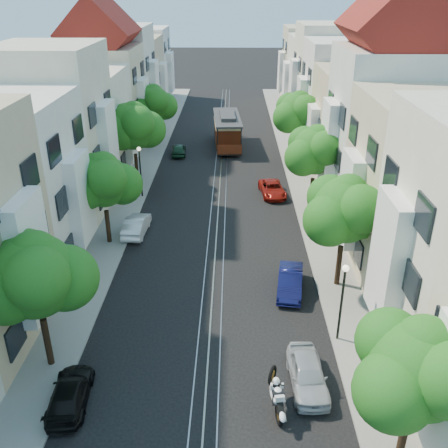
{
  "coord_description": "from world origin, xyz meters",
  "views": [
    {
      "loc": [
        1.07,
        -15.73,
        15.88
      ],
      "look_at": [
        0.58,
        12.53,
        2.2
      ],
      "focal_mm": 40.0,
      "sensor_mm": 36.0,
      "label": 1
    }
  ],
  "objects_px": {
    "lamp_east": "(343,292)",
    "parked_car_e_far": "(272,189)",
    "parked_car_w_near": "(70,393)",
    "lamp_west": "(140,164)",
    "parked_car_w_mid": "(136,225)",
    "tree_w_c": "(134,127)",
    "tree_w_d": "(153,104)",
    "tree_e_b": "(346,211)",
    "tree_e_d": "(299,113)",
    "tree_e_a": "(419,372)",
    "tree_e_c": "(316,152)",
    "cable_car": "(227,129)",
    "tree_w_b": "(104,182)",
    "parked_car_w_far": "(179,149)",
    "parked_car_e_mid": "(290,282)",
    "sportbike_rider": "(277,394)",
    "tree_w_a": "(36,278)",
    "parked_car_e_near": "(308,374)"
  },
  "relations": [
    {
      "from": "sportbike_rider",
      "to": "parked_car_w_near",
      "type": "distance_m",
      "value": 8.54
    },
    {
      "from": "parked_car_e_far",
      "to": "parked_car_w_near",
      "type": "bearing_deg",
      "value": -120.72
    },
    {
      "from": "tree_w_a",
      "to": "tree_w_b",
      "type": "relative_size",
      "value": 1.07
    },
    {
      "from": "parked_car_e_near",
      "to": "tree_e_d",
      "type": "bearing_deg",
      "value": 82.08
    },
    {
      "from": "tree_e_c",
      "to": "cable_car",
      "type": "distance_m",
      "value": 17.91
    },
    {
      "from": "tree_e_c",
      "to": "tree_w_d",
      "type": "bearing_deg",
      "value": 131.99
    },
    {
      "from": "parked_car_e_mid",
      "to": "parked_car_e_far",
      "type": "bearing_deg",
      "value": 97.74
    },
    {
      "from": "parked_car_e_mid",
      "to": "parked_car_w_near",
      "type": "xyz_separation_m",
      "value": [
        -10.0,
        -8.62,
        -0.09
      ]
    },
    {
      "from": "tree_e_b",
      "to": "parked_car_w_far",
      "type": "xyz_separation_m",
      "value": [
        -11.66,
        24.28,
        -4.15
      ]
    },
    {
      "from": "tree_w_d",
      "to": "tree_e_a",
      "type": "bearing_deg",
      "value": -69.73
    },
    {
      "from": "tree_w_a",
      "to": "parked_car_e_far",
      "type": "relative_size",
      "value": 1.68
    },
    {
      "from": "tree_w_b",
      "to": "parked_car_w_far",
      "type": "relative_size",
      "value": 1.82
    },
    {
      "from": "tree_w_d",
      "to": "parked_car_w_near",
      "type": "height_order",
      "value": "tree_w_d"
    },
    {
      "from": "tree_w_b",
      "to": "parked_car_w_near",
      "type": "relative_size",
      "value": 1.67
    },
    {
      "from": "tree_w_c",
      "to": "tree_w_b",
      "type": "bearing_deg",
      "value": -90.0
    },
    {
      "from": "tree_e_a",
      "to": "lamp_west",
      "type": "bearing_deg",
      "value": 118.45
    },
    {
      "from": "lamp_west",
      "to": "parked_car_w_mid",
      "type": "distance_m",
      "value": 6.93
    },
    {
      "from": "tree_w_d",
      "to": "parked_car_w_near",
      "type": "xyz_separation_m",
      "value": [
        1.54,
        -36.27,
        -4.06
      ]
    },
    {
      "from": "sportbike_rider",
      "to": "parked_car_e_far",
      "type": "relative_size",
      "value": 0.56
    },
    {
      "from": "tree_e_b",
      "to": "parked_car_e_near",
      "type": "height_order",
      "value": "tree_e_b"
    },
    {
      "from": "tree_e_a",
      "to": "tree_w_a",
      "type": "xyz_separation_m",
      "value": [
        -14.4,
        5.0,
        0.34
      ]
    },
    {
      "from": "tree_e_a",
      "to": "tree_e_c",
      "type": "bearing_deg",
      "value": 90.0
    },
    {
      "from": "tree_e_a",
      "to": "parked_car_w_near",
      "type": "bearing_deg",
      "value": 168.01
    },
    {
      "from": "tree_w_d",
      "to": "parked_car_e_far",
      "type": "bearing_deg",
      "value": -49.13
    },
    {
      "from": "parked_car_e_near",
      "to": "parked_car_w_mid",
      "type": "xyz_separation_m",
      "value": [
        -10.0,
        14.56,
        -0.0
      ]
    },
    {
      "from": "tree_w_c",
      "to": "tree_e_b",
      "type": "bearing_deg",
      "value": -48.01
    },
    {
      "from": "tree_e_a",
      "to": "parked_car_w_far",
      "type": "bearing_deg",
      "value": 107.82
    },
    {
      "from": "tree_e_d",
      "to": "tree_w_c",
      "type": "height_order",
      "value": "tree_w_c"
    },
    {
      "from": "lamp_east",
      "to": "tree_w_d",
      "type": "bearing_deg",
      "value": 112.8
    },
    {
      "from": "parked_car_e_far",
      "to": "parked_car_w_mid",
      "type": "bearing_deg",
      "value": -151.51
    },
    {
      "from": "tree_e_a",
      "to": "cable_car",
      "type": "distance_m",
      "value": 40.02
    },
    {
      "from": "tree_e_a",
      "to": "tree_w_d",
      "type": "relative_size",
      "value": 0.96
    },
    {
      "from": "tree_e_d",
      "to": "parked_car_e_mid",
      "type": "height_order",
      "value": "tree_e_d"
    },
    {
      "from": "tree_w_c",
      "to": "lamp_east",
      "type": "relative_size",
      "value": 1.71
    },
    {
      "from": "tree_e_b",
      "to": "tree_w_c",
      "type": "height_order",
      "value": "tree_w_c"
    },
    {
      "from": "parked_car_w_near",
      "to": "lamp_east",
      "type": "bearing_deg",
      "value": -164.5
    },
    {
      "from": "tree_e_c",
      "to": "tree_w_a",
      "type": "distance_m",
      "value": 23.05
    },
    {
      "from": "parked_car_e_mid",
      "to": "parked_car_w_near",
      "type": "height_order",
      "value": "parked_car_e_mid"
    },
    {
      "from": "tree_e_d",
      "to": "tree_w_b",
      "type": "relative_size",
      "value": 1.09
    },
    {
      "from": "tree_e_a",
      "to": "cable_car",
      "type": "relative_size",
      "value": 0.72
    },
    {
      "from": "tree_e_c",
      "to": "cable_car",
      "type": "relative_size",
      "value": 0.75
    },
    {
      "from": "sportbike_rider",
      "to": "cable_car",
      "type": "distance_m",
      "value": 37.04
    },
    {
      "from": "tree_e_b",
      "to": "lamp_east",
      "type": "xyz_separation_m",
      "value": [
        -0.96,
        -4.98,
        -1.89
      ]
    },
    {
      "from": "tree_w_d",
      "to": "cable_car",
      "type": "distance_m",
      "value": 8.1
    },
    {
      "from": "tree_e_b",
      "to": "tree_e_d",
      "type": "height_order",
      "value": "tree_e_d"
    },
    {
      "from": "tree_w_a",
      "to": "sportbike_rider",
      "type": "xyz_separation_m",
      "value": [
        10.07,
        -2.58,
        -3.79
      ]
    },
    {
      "from": "tree_w_c",
      "to": "parked_car_w_far",
      "type": "relative_size",
      "value": 2.06
    },
    {
      "from": "lamp_east",
      "to": "parked_car_e_far",
      "type": "relative_size",
      "value": 1.05
    },
    {
      "from": "sportbike_rider",
      "to": "parked_car_w_far",
      "type": "xyz_separation_m",
      "value": [
        -7.33,
        33.86,
        -0.35
      ]
    },
    {
      "from": "tree_w_c",
      "to": "parked_car_w_mid",
      "type": "relative_size",
      "value": 1.83
    }
  ]
}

